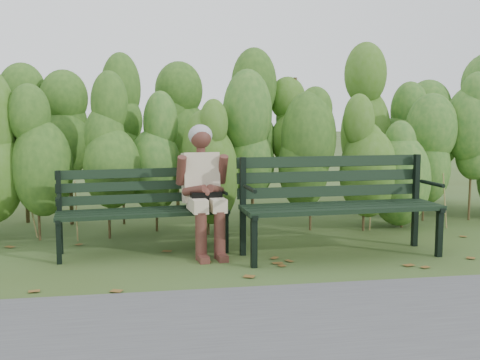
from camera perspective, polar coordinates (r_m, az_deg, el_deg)
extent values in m
plane|color=#39491A|center=(5.62, 0.60, -8.03)|extent=(80.00, 80.00, 0.00)
cube|color=#474749|center=(3.59, 7.08, -16.72)|extent=(60.00, 2.50, 0.01)
cylinder|color=#47381E|center=(6.84, -19.41, -2.35)|extent=(0.03, 0.03, 0.80)
ellipsoid|color=#2B5E21|center=(6.77, -19.62, 3.01)|extent=(0.64, 0.64, 1.44)
cylinder|color=#47381E|center=(6.76, -14.29, -2.27)|extent=(0.03, 0.03, 0.80)
ellipsoid|color=#2B5E21|center=(6.69, -14.44, 3.15)|extent=(0.64, 0.64, 1.44)
cylinder|color=#47381E|center=(6.73, -9.09, -2.18)|extent=(0.03, 0.03, 0.80)
ellipsoid|color=#2B5E21|center=(6.67, -9.19, 3.26)|extent=(0.64, 0.64, 1.44)
cylinder|color=#47381E|center=(6.76, -3.90, -2.07)|extent=(0.03, 0.03, 0.80)
ellipsoid|color=#2B5E21|center=(6.70, -3.94, 3.35)|extent=(0.64, 0.64, 1.44)
cylinder|color=#47381E|center=(6.85, 1.20, -1.94)|extent=(0.03, 0.03, 0.80)
ellipsoid|color=#2B5E21|center=(6.78, 1.22, 3.41)|extent=(0.64, 0.64, 1.44)
cylinder|color=#47381E|center=(6.99, 6.14, -1.81)|extent=(0.03, 0.03, 0.80)
ellipsoid|color=#2B5E21|center=(6.92, 6.20, 3.44)|extent=(0.64, 0.64, 1.44)
cylinder|color=#47381E|center=(7.18, 10.85, -1.67)|extent=(0.03, 0.03, 0.80)
ellipsoid|color=#2B5E21|center=(7.12, 10.96, 3.44)|extent=(0.64, 0.64, 1.44)
cylinder|color=#47381E|center=(7.41, 15.28, -1.52)|extent=(0.03, 0.03, 0.80)
ellipsoid|color=#2B5E21|center=(7.35, 15.44, 3.42)|extent=(0.64, 0.64, 1.44)
cylinder|color=#47381E|center=(7.69, 19.43, -1.38)|extent=(0.03, 0.03, 0.80)
ellipsoid|color=#2B5E21|center=(7.63, 19.61, 3.39)|extent=(0.64, 0.64, 1.44)
cylinder|color=#47381E|center=(7.89, -22.14, -0.19)|extent=(0.04, 0.04, 1.10)
ellipsoid|color=#2D531D|center=(7.85, -22.42, 6.20)|extent=(0.70, 0.70, 1.98)
cylinder|color=#47381E|center=(7.76, -16.60, -0.09)|extent=(0.04, 0.04, 1.10)
ellipsoid|color=#2D531D|center=(7.71, -16.82, 6.42)|extent=(0.70, 0.70, 1.98)
cylinder|color=#47381E|center=(7.71, -10.92, 0.02)|extent=(0.04, 0.04, 1.10)
ellipsoid|color=#2D531D|center=(7.66, -11.07, 6.58)|extent=(0.70, 0.70, 1.98)
cylinder|color=#47381E|center=(7.73, -5.22, 0.13)|extent=(0.04, 0.04, 1.10)
ellipsoid|color=#2D531D|center=(7.68, -5.29, 6.67)|extent=(0.70, 0.70, 1.98)
cylinder|color=#47381E|center=(7.82, 0.40, 0.24)|extent=(0.04, 0.04, 1.10)
ellipsoid|color=#2D531D|center=(7.77, 0.40, 6.70)|extent=(0.70, 0.70, 1.98)
cylinder|color=#47381E|center=(7.99, 5.83, 0.34)|extent=(0.04, 0.04, 1.10)
ellipsoid|color=#2D531D|center=(7.94, 5.91, 6.67)|extent=(0.70, 0.70, 1.98)
cylinder|color=#47381E|center=(8.23, 11.00, 0.44)|extent=(0.04, 0.04, 1.10)
ellipsoid|color=#2D531D|center=(8.18, 11.14, 6.58)|extent=(0.70, 0.70, 1.98)
cylinder|color=#47381E|center=(8.52, 15.84, 0.52)|extent=(0.04, 0.04, 1.10)
ellipsoid|color=#2D531D|center=(8.48, 16.03, 6.44)|extent=(0.70, 0.70, 1.98)
cylinder|color=#47381E|center=(8.88, 20.32, 0.60)|extent=(0.04, 0.04, 1.10)
ellipsoid|color=#2D531D|center=(8.84, 20.55, 6.28)|extent=(0.70, 0.70, 1.98)
cube|color=brown|center=(5.22, -6.61, -9.22)|extent=(0.11, 0.11, 0.01)
cube|color=brown|center=(4.66, -17.04, -11.41)|extent=(0.10, 0.11, 0.01)
cube|color=brown|center=(5.91, -13.10, -7.44)|extent=(0.11, 0.11, 0.01)
cube|color=brown|center=(7.29, 18.68, -4.95)|extent=(0.10, 0.09, 0.01)
cube|color=brown|center=(6.18, 17.16, -6.95)|extent=(0.11, 0.11, 0.01)
cube|color=brown|center=(4.66, -16.31, -11.40)|extent=(0.10, 0.09, 0.01)
cube|color=brown|center=(5.31, -9.03, -8.97)|extent=(0.11, 0.10, 0.01)
cube|color=brown|center=(6.13, -0.67, -6.75)|extent=(0.10, 0.08, 0.01)
cube|color=brown|center=(5.34, -11.96, -8.95)|extent=(0.11, 0.11, 0.01)
cube|color=brown|center=(6.20, -16.68, -6.90)|extent=(0.11, 0.11, 0.01)
cube|color=brown|center=(5.57, -5.99, -8.19)|extent=(0.09, 0.10, 0.01)
cube|color=brown|center=(4.69, -21.54, -11.50)|extent=(0.09, 0.11, 0.01)
cube|color=brown|center=(5.94, -6.02, -7.24)|extent=(0.11, 0.11, 0.01)
cube|color=brown|center=(5.56, 18.17, -8.51)|extent=(0.11, 0.11, 0.01)
cube|color=brown|center=(5.42, -12.38, -8.72)|extent=(0.09, 0.10, 0.01)
cube|color=brown|center=(5.90, 7.79, -7.36)|extent=(0.10, 0.11, 0.01)
cube|color=brown|center=(5.08, -7.89, -9.69)|extent=(0.11, 0.10, 0.01)
cube|color=brown|center=(6.38, 2.23, -6.22)|extent=(0.11, 0.11, 0.01)
cube|color=brown|center=(6.34, 3.46, -6.31)|extent=(0.11, 0.11, 0.01)
cube|color=brown|center=(4.97, 11.05, -10.09)|extent=(0.08, 0.09, 0.01)
cube|color=black|center=(5.66, -9.63, -3.56)|extent=(1.73, 0.29, 0.04)
cube|color=black|center=(5.77, -9.75, -3.36)|extent=(1.73, 0.29, 0.04)
cube|color=black|center=(5.89, -9.87, -3.16)|extent=(1.73, 0.29, 0.04)
cube|color=black|center=(6.01, -9.99, -2.97)|extent=(1.73, 0.29, 0.04)
cube|color=black|center=(6.08, -10.09, -1.85)|extent=(1.72, 0.24, 0.10)
cube|color=black|center=(6.07, -10.13, -0.58)|extent=(1.72, 0.24, 0.10)
cube|color=black|center=(6.07, -10.17, 0.69)|extent=(1.72, 0.24, 0.10)
cube|color=black|center=(5.66, -17.93, -6.01)|extent=(0.05, 0.05, 0.43)
cube|color=black|center=(6.03, -17.86, -3.16)|extent=(0.05, 0.05, 0.86)
cube|color=black|center=(5.81, -17.93, -3.71)|extent=(0.10, 0.48, 0.04)
cylinder|color=black|center=(5.73, -18.02, -1.72)|extent=(0.07, 0.36, 0.03)
cube|color=black|center=(5.83, -1.45, -5.33)|extent=(0.05, 0.05, 0.43)
cube|color=black|center=(6.18, -2.39, -2.60)|extent=(0.05, 0.05, 0.86)
cube|color=black|center=(5.97, -1.91, -3.11)|extent=(0.10, 0.48, 0.04)
cylinder|color=black|center=(5.89, -1.81, -1.17)|extent=(0.07, 0.36, 0.03)
cube|color=black|center=(5.52, 11.12, -3.10)|extent=(2.01, 0.21, 0.04)
cube|color=black|center=(5.65, 10.56, -2.87)|extent=(2.01, 0.21, 0.04)
cube|color=black|center=(5.78, 10.03, -2.65)|extent=(2.01, 0.21, 0.04)
cube|color=black|center=(5.90, 9.52, -2.44)|extent=(2.01, 0.21, 0.04)
cube|color=black|center=(5.98, 9.18, -1.13)|extent=(2.01, 0.16, 0.12)
cube|color=black|center=(5.98, 9.15, 0.38)|extent=(2.01, 0.16, 0.12)
cube|color=black|center=(5.98, 9.12, 1.88)|extent=(2.01, 0.16, 0.12)
cube|color=black|center=(5.26, 1.43, -6.25)|extent=(0.06, 0.06, 0.50)
cube|color=black|center=(5.67, 0.29, -2.72)|extent=(0.06, 0.06, 1.00)
cube|color=black|center=(5.43, 0.88, -3.39)|extent=(0.08, 0.56, 0.04)
cylinder|color=black|center=(5.34, 1.02, -0.90)|extent=(0.06, 0.42, 0.04)
cube|color=black|center=(6.00, 19.59, -5.03)|extent=(0.06, 0.06, 0.50)
cube|color=black|center=(6.36, 17.41, -2.00)|extent=(0.06, 0.06, 1.00)
cube|color=black|center=(6.15, 18.58, -2.55)|extent=(0.08, 0.56, 0.04)
cylinder|color=black|center=(6.06, 18.94, -0.34)|extent=(0.06, 0.42, 0.04)
cube|color=beige|center=(5.68, -4.36, -2.48)|extent=(0.19, 0.45, 0.14)
cube|color=beige|center=(5.72, -2.51, -2.41)|extent=(0.19, 0.45, 0.14)
cylinder|color=#532A22|center=(5.56, -3.97, -5.71)|extent=(0.13, 0.13, 0.47)
cylinder|color=#532A22|center=(5.60, -2.08, -5.61)|extent=(0.13, 0.13, 0.47)
cube|color=#532A22|center=(5.53, -3.78, -7.96)|extent=(0.12, 0.22, 0.06)
cube|color=#532A22|center=(5.57, -1.87, -7.85)|extent=(0.12, 0.22, 0.06)
cube|color=beige|center=(5.94, -4.02, 0.26)|extent=(0.40, 0.30, 0.54)
cylinder|color=#532A22|center=(5.89, -4.01, 2.97)|extent=(0.09, 0.09, 0.10)
sphere|color=#532A22|center=(5.87, -4.00, 4.28)|extent=(0.22, 0.22, 0.22)
ellipsoid|color=gray|center=(5.90, -4.05, 4.55)|extent=(0.25, 0.24, 0.23)
cylinder|color=#532A22|center=(5.81, -5.99, 0.98)|extent=(0.12, 0.23, 0.32)
cylinder|color=#532A22|center=(5.89, -1.78, 1.10)|extent=(0.12, 0.23, 0.32)
cylinder|color=#532A22|center=(5.71, -4.65, -1.05)|extent=(0.26, 0.26, 0.14)
cylinder|color=#532A22|center=(5.76, -2.50, -0.97)|extent=(0.22, 0.28, 0.14)
sphere|color=#532A22|center=(5.68, -3.44, -1.30)|extent=(0.11, 0.11, 0.11)
cube|color=black|center=(5.70, -3.46, -2.02)|extent=(0.32, 0.16, 0.17)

